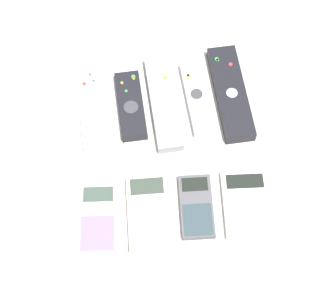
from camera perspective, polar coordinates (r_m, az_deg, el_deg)
ground_plane at (r=1.09m, az=0.19°, el=-2.01°), size 3.00×3.00×0.00m
remote_0 at (r=1.15m, az=-7.50°, el=3.75°), size 0.07×0.20×0.02m
remote_1 at (r=1.15m, az=-3.81°, el=3.91°), size 0.06×0.16×0.02m
remote_2 at (r=1.15m, az=-0.30°, el=4.21°), size 0.06×0.22×0.02m
remote_3 at (r=1.15m, az=2.93°, el=4.64°), size 0.05×0.17×0.02m
remote_4 at (r=1.16m, az=6.36°, el=5.16°), size 0.07×0.22×0.03m
calculator_0 at (r=1.05m, az=-7.11°, el=-7.53°), size 0.08×0.14×0.02m
calculator_1 at (r=1.05m, az=-1.97°, el=-6.99°), size 0.08×0.15×0.02m
calculator_2 at (r=1.05m, az=2.90°, el=-6.37°), size 0.07×0.13×0.02m
calculator_3 at (r=1.06m, az=8.02°, el=-6.11°), size 0.10×0.13×0.02m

